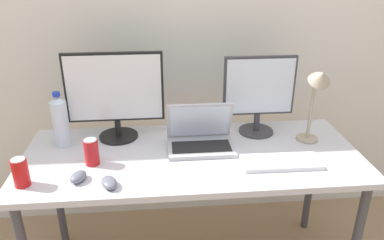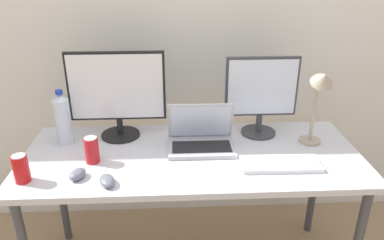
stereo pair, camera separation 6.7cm
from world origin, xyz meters
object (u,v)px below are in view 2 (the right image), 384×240
object	(u,v)px
work_desk	(192,165)
desk_lamp	(320,93)
laptop_silver	(201,137)
water_bottle	(63,119)
soda_can_near_keyboard	(21,169)
soda_can_by_laptop	(92,150)
monitor_center	(261,94)
keyboard_main	(280,164)
mouse_by_laptop	(77,174)
mouse_by_keyboard	(107,181)
monitor_left	(117,92)

from	to	relation	value
work_desk	desk_lamp	distance (m)	0.71
laptop_silver	water_bottle	size ratio (longest dim) A/B	1.15
soda_can_near_keyboard	soda_can_by_laptop	xyz separation A→B (m)	(0.27, 0.15, 0.00)
monitor_center	keyboard_main	distance (m)	0.41
laptop_silver	soda_can_near_keyboard	distance (m)	0.83
water_bottle	soda_can_by_laptop	bearing A→B (deg)	-49.08
keyboard_main	mouse_by_laptop	distance (m)	0.91
mouse_by_keyboard	desk_lamp	world-z (taller)	desk_lamp
laptop_silver	keyboard_main	world-z (taller)	laptop_silver
work_desk	mouse_by_keyboard	bearing A→B (deg)	-146.20
laptop_silver	soda_can_near_keyboard	size ratio (longest dim) A/B	2.62
work_desk	desk_lamp	bearing A→B (deg)	4.56
monitor_center	desk_lamp	bearing A→B (deg)	-32.80
mouse_by_laptop	soda_can_by_laptop	bearing A→B (deg)	93.77
work_desk	keyboard_main	distance (m)	0.43
work_desk	water_bottle	distance (m)	0.69
monitor_left	soda_can_by_laptop	world-z (taller)	monitor_left
mouse_by_laptop	soda_can_by_laptop	xyz separation A→B (m)	(0.04, 0.14, 0.04)
water_bottle	soda_can_by_laptop	xyz separation A→B (m)	(0.17, -0.20, -0.07)
work_desk	desk_lamp	size ratio (longest dim) A/B	3.92
monitor_left	soda_can_by_laptop	distance (m)	0.34
keyboard_main	desk_lamp	size ratio (longest dim) A/B	0.86
water_bottle	laptop_silver	bearing A→B (deg)	-6.20
laptop_silver	soda_can_by_laptop	xyz separation A→B (m)	(-0.52, -0.13, 0.01)
monitor_center	mouse_by_laptop	world-z (taller)	monitor_center
work_desk	mouse_by_keyboard	distance (m)	0.46
monitor_left	mouse_by_laptop	bearing A→B (deg)	-108.39
keyboard_main	water_bottle	world-z (taller)	water_bottle
water_bottle	work_desk	bearing A→B (deg)	-12.78
water_bottle	soda_can_near_keyboard	xyz separation A→B (m)	(-0.09, -0.35, -0.07)
keyboard_main	soda_can_near_keyboard	size ratio (longest dim) A/B	2.87
monitor_left	mouse_by_laptop	distance (m)	0.49
laptop_silver	water_bottle	world-z (taller)	water_bottle
monitor_left	monitor_center	bearing A→B (deg)	-0.49
water_bottle	soda_can_near_keyboard	world-z (taller)	water_bottle
mouse_by_keyboard	laptop_silver	bearing A→B (deg)	15.96
water_bottle	monitor_left	bearing A→B (deg)	13.97
mouse_by_laptop	soda_can_near_keyboard	world-z (taller)	soda_can_near_keyboard
monitor_center	laptop_silver	xyz separation A→B (m)	(-0.32, -0.14, -0.18)
work_desk	keyboard_main	bearing A→B (deg)	-18.88
monitor_center	laptop_silver	bearing A→B (deg)	-157.12
laptop_silver	monitor_left	bearing A→B (deg)	161.36
monitor_left	soda_can_near_keyboard	distance (m)	0.59
laptop_silver	keyboard_main	distance (m)	0.41
mouse_by_laptop	soda_can_by_laptop	world-z (taller)	soda_can_by_laptop
work_desk	monitor_left	bearing A→B (deg)	150.27
mouse_by_laptop	desk_lamp	xyz separation A→B (m)	(1.13, 0.24, 0.26)
mouse_by_keyboard	water_bottle	bearing A→B (deg)	103.23
monitor_left	soda_can_near_keyboard	size ratio (longest dim) A/B	3.93
work_desk	soda_can_by_laptop	bearing A→B (deg)	-173.30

